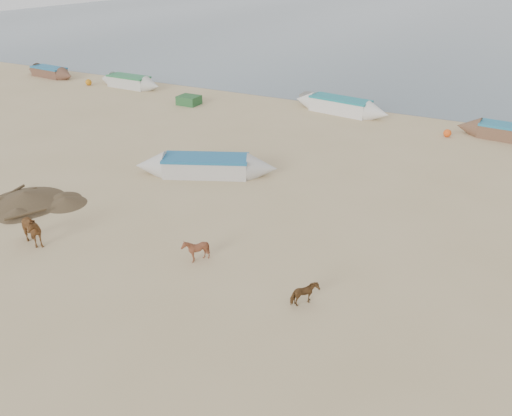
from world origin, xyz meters
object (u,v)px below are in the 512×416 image
Objects in this scene: cow_adult at (28,230)px; calf_right at (305,295)px; near_canoe at (206,166)px; calf_front at (196,250)px.

cow_adult reaches higher than calf_right.
cow_adult is 0.22× the size of near_canoe.
calf_front is (5.76, 1.82, -0.18)m from cow_adult.
near_canoe is at bearing -1.70° from cow_adult.
calf_right is at bearing -65.44° from near_canoe.
cow_adult is 2.01× the size of calf_right.
calf_front is 0.13× the size of near_canoe.
cow_adult is at bearing -85.78° from calf_front.
near_canoe reaches higher than calf_right.
near_canoe is (2.08, 8.20, -0.16)m from cow_adult.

